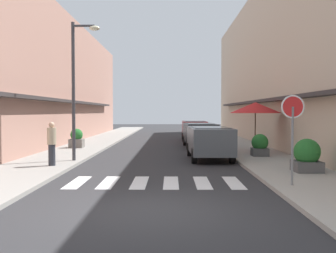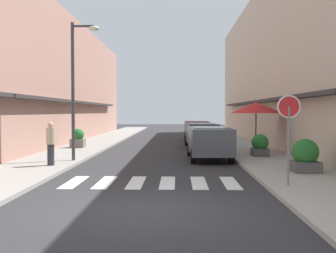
# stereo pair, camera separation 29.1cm
# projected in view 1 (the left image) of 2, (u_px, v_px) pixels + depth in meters

# --- Properties ---
(ground_plane) EXTENTS (89.28, 89.28, 0.00)m
(ground_plane) POSITION_uv_depth(u_px,v_px,m) (164.00, 146.00, 24.96)
(ground_plane) COLOR #2B2B2D
(sidewalk_left) EXTENTS (2.87, 56.81, 0.12)m
(sidewalk_left) POSITION_uv_depth(u_px,v_px,m) (89.00, 145.00, 24.99)
(sidewalk_left) COLOR gray
(sidewalk_left) RESTS_ON ground_plane
(sidewalk_right) EXTENTS (2.87, 56.81, 0.12)m
(sidewalk_right) POSITION_uv_depth(u_px,v_px,m) (239.00, 145.00, 24.92)
(sidewalk_right) COLOR #9E998E
(sidewalk_right) RESTS_ON ground_plane
(building_row_left) EXTENTS (5.50, 38.52, 8.50)m
(building_row_left) POSITION_uv_depth(u_px,v_px,m) (31.00, 80.00, 25.90)
(building_row_left) COLOR #A87A6B
(building_row_left) RESTS_ON ground_plane
(building_row_right) EXTENTS (5.50, 38.52, 10.38)m
(building_row_right) POSITION_uv_depth(u_px,v_px,m) (297.00, 65.00, 25.72)
(building_row_right) COLOR #C6B299
(building_row_right) RESTS_ON ground_plane
(crosswalk) EXTENTS (5.20, 2.20, 0.01)m
(crosswalk) POSITION_uv_depth(u_px,v_px,m) (155.00, 183.00, 12.13)
(crosswalk) COLOR silver
(crosswalk) RESTS_ON ground_plane
(parked_car_near) EXTENTS (1.89, 4.35, 1.47)m
(parked_car_near) POSITION_uv_depth(u_px,v_px,m) (209.00, 139.00, 18.00)
(parked_car_near) COLOR #4C5156
(parked_car_near) RESTS_ON ground_plane
(parked_car_mid) EXTENTS (1.92, 4.28, 1.47)m
(parked_car_mid) POSITION_uv_depth(u_px,v_px,m) (200.00, 132.00, 23.99)
(parked_car_mid) COLOR black
(parked_car_mid) RESTS_ON ground_plane
(parked_car_far) EXTENTS (1.83, 4.00, 1.47)m
(parked_car_far) POSITION_uv_depth(u_px,v_px,m) (194.00, 128.00, 29.83)
(parked_car_far) COLOR maroon
(parked_car_far) RESTS_ON ground_plane
(round_street_sign) EXTENTS (0.65, 0.07, 2.50)m
(round_street_sign) POSITION_uv_depth(u_px,v_px,m) (293.00, 116.00, 11.02)
(round_street_sign) COLOR slate
(round_street_sign) RESTS_ON sidewalk_right
(street_lamp) EXTENTS (1.19, 0.28, 5.75)m
(street_lamp) POSITION_uv_depth(u_px,v_px,m) (78.00, 77.00, 16.63)
(street_lamp) COLOR #38383D
(street_lamp) RESTS_ON sidewalk_left
(cafe_umbrella) EXTENTS (2.60, 2.60, 2.52)m
(cafe_umbrella) POSITION_uv_depth(u_px,v_px,m) (255.00, 108.00, 20.26)
(cafe_umbrella) COLOR #262626
(cafe_umbrella) RESTS_ON sidewalk_right
(planter_corner) EXTENTS (0.90, 0.90, 1.12)m
(planter_corner) POSITION_uv_depth(u_px,v_px,m) (307.00, 156.00, 13.57)
(planter_corner) COLOR #4C4C4C
(planter_corner) RESTS_ON sidewalk_right
(planter_midblock) EXTENTS (0.77, 0.77, 1.02)m
(planter_midblock) POSITION_uv_depth(u_px,v_px,m) (260.00, 145.00, 18.39)
(planter_midblock) COLOR #4C4C4C
(planter_midblock) RESTS_ON sidewalk_right
(planter_far) EXTENTS (0.77, 0.77, 1.08)m
(planter_far) POSITION_uv_depth(u_px,v_px,m) (77.00, 139.00, 22.71)
(planter_far) COLOR slate
(planter_far) RESTS_ON sidewalk_left
(pedestrian_walking_near) EXTENTS (0.34, 0.34, 1.65)m
(pedestrian_walking_near) POSITION_uv_depth(u_px,v_px,m) (52.00, 143.00, 15.09)
(pedestrian_walking_near) COLOR #282B33
(pedestrian_walking_near) RESTS_ON sidewalk_left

